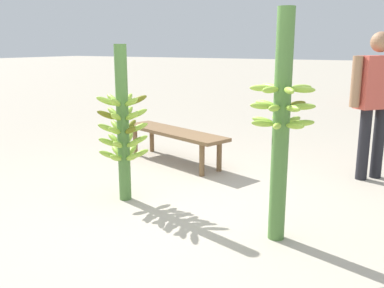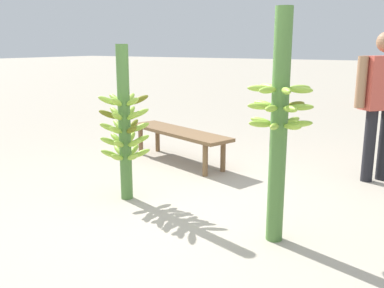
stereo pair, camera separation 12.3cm
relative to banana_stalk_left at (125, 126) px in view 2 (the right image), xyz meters
name	(u,v)px [view 2 (the right image)]	position (x,y,z in m)	size (l,w,h in m)	color
ground_plane	(181,222)	(0.74, -0.21, -0.70)	(80.00, 80.00, 0.00)	#A89E8C
banana_stalk_left	(125,126)	(0.00, 0.00, 0.00)	(0.47, 0.47, 1.43)	#4C7A38
banana_stalk_center	(279,124)	(1.51, -0.11, 0.18)	(0.46, 0.46, 1.67)	#4C7A38
vendor_person	(382,95)	(1.90, 1.81, 0.22)	(0.49, 0.55, 1.55)	black
market_bench	(179,135)	(-0.28, 1.32, -0.35)	(1.59, 0.84, 0.40)	brown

